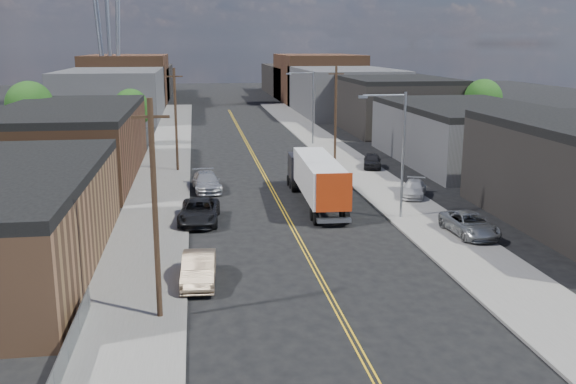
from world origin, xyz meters
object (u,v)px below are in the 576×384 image
object	(u,v)px
car_left_b	(199,269)
car_ahead_truck	(311,166)
car_right_lot_a	(470,224)
car_left_d	(206,182)
car_right_lot_c	(372,161)
semi_truck	(315,176)
car_right_lot_b	(414,189)
car_left_c	(199,212)

from	to	relation	value
car_left_b	car_ahead_truck	bearing A→B (deg)	71.47
car_right_lot_a	car_ahead_truck	bearing A→B (deg)	103.64
car_ahead_truck	car_left_b	bearing A→B (deg)	-113.06
car_left_d	car_right_lot_c	bearing A→B (deg)	19.21
car_left_d	car_ahead_truck	world-z (taller)	car_left_d
car_ahead_truck	car_right_lot_c	bearing A→B (deg)	10.52
car_left_b	car_right_lot_a	size ratio (longest dim) A/B	0.93
car_right_lot_c	car_ahead_truck	xyz separation A→B (m)	(-6.50, -1.40, -0.16)
car_left_b	car_ahead_truck	world-z (taller)	car_left_b
car_left_d	car_ahead_truck	bearing A→B (deg)	25.91
semi_truck	car_right_lot_c	distance (m)	15.34
semi_truck	car_left_b	world-z (taller)	semi_truck
car_right_lot_a	car_right_lot_b	size ratio (longest dim) A/B	1.18
car_left_c	car_right_lot_a	xyz separation A→B (m)	(17.28, -5.94, 0.06)
car_left_c	car_left_d	size ratio (longest dim) A/B	1.08
semi_truck	car_left_b	distance (m)	18.75
car_ahead_truck	car_left_d	bearing A→B (deg)	-150.93
semi_truck	car_left_c	distance (m)	10.20
car_left_b	car_right_lot_b	world-z (taller)	car_left_b
car_ahead_truck	car_left_c	bearing A→B (deg)	-125.60
car_left_d	car_right_lot_c	distance (m)	18.14
car_right_lot_b	car_right_lot_a	bearing A→B (deg)	-65.96
car_left_b	car_right_lot_c	distance (m)	33.97
semi_truck	car_right_lot_b	size ratio (longest dim) A/B	3.31
car_right_lot_b	car_ahead_truck	size ratio (longest dim) A/B	0.85
car_left_b	car_left_d	size ratio (longest dim) A/B	0.89
car_right_lot_a	car_ahead_truck	distance (m)	22.88
car_left_b	car_left_c	distance (m)	11.78
car_right_lot_b	car_ahead_truck	distance (m)	12.84
car_right_lot_a	semi_truck	bearing A→B (deg)	125.35
car_left_b	car_right_lot_b	xyz separation A→B (m)	(17.40, 16.70, -0.01)
car_left_b	car_right_lot_a	distance (m)	18.35
car_right_lot_b	car_right_lot_c	bearing A→B (deg)	114.04
semi_truck	car_left_d	bearing A→B (deg)	148.57
car_left_b	car_ahead_truck	size ratio (longest dim) A/B	0.94
car_left_d	car_right_lot_a	world-z (taller)	car_right_lot_a
car_left_b	semi_truck	bearing A→B (deg)	63.56
car_right_lot_b	car_right_lot_c	size ratio (longest dim) A/B	1.03
car_left_b	car_left_d	world-z (taller)	car_left_b
semi_truck	car_right_lot_b	distance (m)	8.36
car_left_c	car_right_lot_c	distance (m)	24.52
car_right_lot_a	car_left_d	bearing A→B (deg)	133.23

